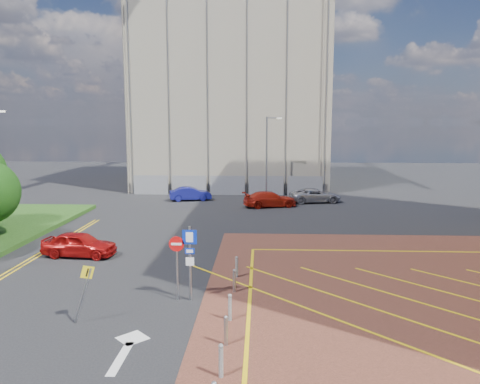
# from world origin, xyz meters

# --- Properties ---
(ground) EXTENTS (140.00, 140.00, 0.00)m
(ground) POSITION_xyz_m (0.00, 0.00, 0.00)
(ground) COLOR black
(ground) RESTS_ON ground
(lamp_back) EXTENTS (1.53, 0.16, 8.00)m
(lamp_back) POSITION_xyz_m (4.08, 28.00, 4.36)
(lamp_back) COLOR #9EA0A8
(lamp_back) RESTS_ON ground
(sign_cluster) EXTENTS (1.17, 0.12, 3.20)m
(sign_cluster) POSITION_xyz_m (0.30, 0.98, 1.95)
(sign_cluster) COLOR #9EA0A8
(sign_cluster) RESTS_ON ground
(warning_sign) EXTENTS (0.82, 0.43, 2.24)m
(warning_sign) POSITION_xyz_m (-3.05, -1.49, 1.43)
(warning_sign) COLOR #9EA0A8
(warning_sign) RESTS_ON ground
(bollard_row) EXTENTS (0.14, 11.14, 0.90)m
(bollard_row) POSITION_xyz_m (2.30, -1.67, 0.47)
(bollard_row) COLOR #9EA0A8
(bollard_row) RESTS_ON forecourt
(construction_building) EXTENTS (21.20, 19.20, 22.00)m
(construction_building) POSITION_xyz_m (0.00, 40.00, 11.00)
(construction_building) COLOR gray
(construction_building) RESTS_ON ground
(construction_fence) EXTENTS (21.60, 0.06, 2.00)m
(construction_fence) POSITION_xyz_m (1.00, 30.00, 1.00)
(construction_fence) COLOR gray
(construction_fence) RESTS_ON ground
(car_red_left) EXTENTS (4.22, 2.00, 1.39)m
(car_red_left) POSITION_xyz_m (-6.70, 7.24, 0.70)
(car_red_left) COLOR #A70E0E
(car_red_left) RESTS_ON ground
(car_blue_back) EXTENTS (4.20, 2.27, 1.31)m
(car_blue_back) POSITION_xyz_m (-3.31, 26.35, 0.66)
(car_blue_back) COLOR navy
(car_blue_back) RESTS_ON ground
(car_red_back) EXTENTS (5.10, 3.18, 1.38)m
(car_red_back) POSITION_xyz_m (4.27, 23.28, 0.69)
(car_red_back) COLOR #A91B0E
(car_red_back) RESTS_ON ground
(car_silver_back) EXTENTS (5.11, 3.08, 1.33)m
(car_silver_back) POSITION_xyz_m (8.57, 25.81, 0.66)
(car_silver_back) COLOR #9B9AA1
(car_silver_back) RESTS_ON ground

